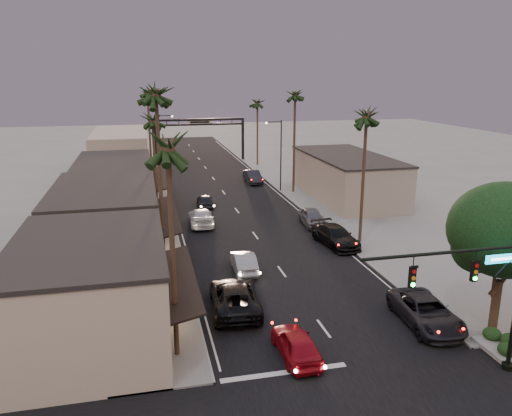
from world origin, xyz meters
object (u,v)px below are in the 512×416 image
palm_lb (156,90)px  palm_la (167,140)px  palm_far (147,92)px  oncoming_red (296,344)px  curbside_near (426,312)px  curbside_black (336,236)px  streetlight_right (279,150)px  corner_tree (507,234)px  palm_rc (257,100)px  palm_ra (367,112)px  arch (200,129)px  oncoming_silver (244,262)px  palm_ld (147,90)px  streetlight_left (162,140)px  palm_lc (152,116)px  traffic_signal (486,279)px  palm_rb (295,92)px  oncoming_pickup (235,297)px

palm_lb → palm_la: bearing=-90.0°
palm_far → oncoming_red: 71.55m
curbside_near → curbside_black: curbside_black is taller
streetlight_right → curbside_black: size_ratio=1.54×
streetlight_right → palm_la: 39.68m
corner_tree → palm_rc: bearing=90.9°
corner_tree → oncoming_red: corner_tree is taller
palm_lb → curbside_black: (14.80, 1.76, -12.54)m
corner_tree → palm_ra: palm_ra is taller
arch → palm_la: 61.88m
oncoming_silver → palm_ld: bearing=-77.9°
streetlight_left → curbside_near: 50.78m
palm_lc → oncoming_silver: size_ratio=2.69×
streetlight_right → palm_lc: size_ratio=0.74×
corner_tree → streetlight_left: size_ratio=0.98×
palm_rc → curbside_black: bearing=-93.4°
corner_tree → palm_lc: bearing=122.3°
curbside_near → palm_rc: bearing=91.1°
traffic_signal → palm_la: (-14.29, 5.00, 6.36)m
palm_ra → palm_la: bearing=-138.9°
arch → palm_rc: palm_rc is taller
streetlight_right → curbside_black: streetlight_right is taller
corner_tree → curbside_near: 6.40m
palm_lc → arch: bearing=75.8°
palm_rc → curbside_near: 55.78m
corner_tree → arch: corner_tree is taller
palm_rc → palm_ld: bearing=-152.4°
traffic_signal → curbside_black: (0.51, 19.76, -4.23)m
corner_tree → curbside_black: (-3.28, 16.31, -5.13)m
palm_lb → curbside_near: palm_lb is taller
streetlight_right → palm_lc: (-15.52, -9.00, 5.14)m
traffic_signal → streetlight_left: size_ratio=0.95×
oncoming_silver → palm_rb: bearing=-112.4°
palm_rc → oncoming_silver: bearing=-104.4°
palm_ra → arch: bearing=100.6°
oncoming_silver → streetlight_right: bearing=-108.3°
palm_lc → palm_far: 42.01m
arch → oncoming_silver: size_ratio=3.35×
palm_lb → palm_rb: palm_lb is taller
palm_far → streetlight_left: bearing=-86.1°
oncoming_pickup → corner_tree: bearing=161.4°
oncoming_red → curbside_black: bearing=-119.2°
oncoming_pickup → palm_rc: bearing=-99.8°
streetlight_left → palm_ra: palm_ra is taller
palm_lc → oncoming_silver: 19.81m
arch → streetlight_left: bearing=-120.0°
streetlight_right → palm_lc: bearing=-149.9°
oncoming_silver → curbside_near: 13.83m
palm_lc → oncoming_pickup: 24.69m
palm_ld → palm_ra: (17.20, -31.00, -0.97)m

